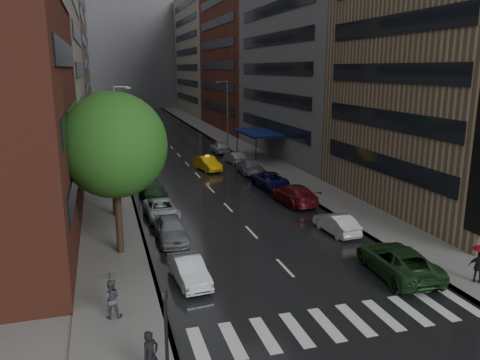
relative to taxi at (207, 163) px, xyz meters
The scene contains 21 objects.
ground 30.08m from the taxi, 92.87° to the right, with size 220.00×220.00×0.00m, color gray.
road 20.04m from the taxi, 94.31° to the left, with size 14.00×140.00×0.01m, color black.
sidewalk_left 22.57m from the taxi, 117.75° to the left, with size 4.00×140.00×0.15m, color gray.
sidewalk_right 21.34m from the taxi, 69.42° to the left, with size 4.00×140.00×0.15m, color gray.
crosswalk 32.07m from the taxi, 92.33° to the right, with size 13.15×2.80×0.01m.
buildings_left 36.49m from the taxi, 119.86° to the left, with size 8.00×108.00×38.00m.
buildings_right 33.12m from the taxi, 63.16° to the left, with size 8.05×109.10×36.00m.
building_far 89.29m from the taxi, 90.98° to the left, with size 40.00×14.00×32.00m, color slate.
tree_near 24.41m from the taxi, 115.22° to the right, with size 5.98×5.98×9.54m.
tree_mid 17.90m from the taxi, 125.80° to the right, with size 4.99×4.99×7.95m.
tree_far 11.33m from the taxi, behind, with size 5.39×5.39×8.59m.
taxi is the anchor object (origin of this frame).
parked_cars_left 9.89m from the taxi, 134.27° to the right, with size 2.47×41.51×1.56m.
parked_cars_right 11.78m from the taxi, 70.69° to the right, with size 3.11×43.73×1.60m.
ped_bag_walker 35.04m from the taxi, 105.93° to the right, with size 0.79×0.73×1.80m.
ped_black_umbrella 31.00m from the taxi, 110.45° to the right, with size 0.96×0.98×2.09m.
ped_red_umbrella 31.59m from the taxi, 77.05° to the right, with size 0.98×0.97×2.01m.
traffic_light 35.33m from the taxi, 104.95° to the right, with size 0.18×0.15×3.45m.
street_lamp_left 10.11m from the taxi, behind, with size 1.74×0.22×9.00m.
street_lamp_right 16.72m from the taxi, 67.45° to the left, with size 1.74×0.22×9.00m.
awning 9.28m from the taxi, 33.58° to the left, with size 4.00×8.00×3.12m.
Camera 1 is at (-9.25, -18.29, 10.76)m, focal length 35.00 mm.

